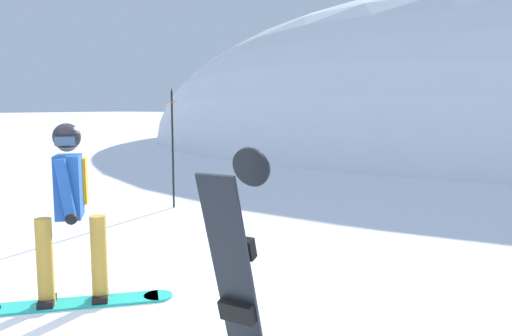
% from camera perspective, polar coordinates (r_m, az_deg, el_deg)
% --- Properties ---
extents(ridge_peak_main, '(38.79, 34.91, 16.09)m').
position_cam_1_polar(ridge_peak_main, '(30.95, 25.58, 2.89)').
color(ridge_peak_main, white).
rests_on(ridge_peak_main, ground).
extents(snowboarder_main, '(1.42, 1.34, 1.71)m').
position_cam_1_polar(snowboarder_main, '(4.94, -20.55, -4.40)').
color(snowboarder_main, '#23B7A3').
rests_on(snowboarder_main, ground).
extents(spare_snowboard, '(0.28, 0.50, 1.60)m').
position_cam_1_polar(spare_snowboard, '(3.33, -2.18, -11.37)').
color(spare_snowboard, black).
rests_on(spare_snowboard, ground).
extents(piste_marker_near, '(0.20, 0.20, 2.21)m').
position_cam_1_polar(piste_marker_near, '(9.23, -9.57, 3.15)').
color(piste_marker_near, black).
rests_on(piste_marker_near, ground).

